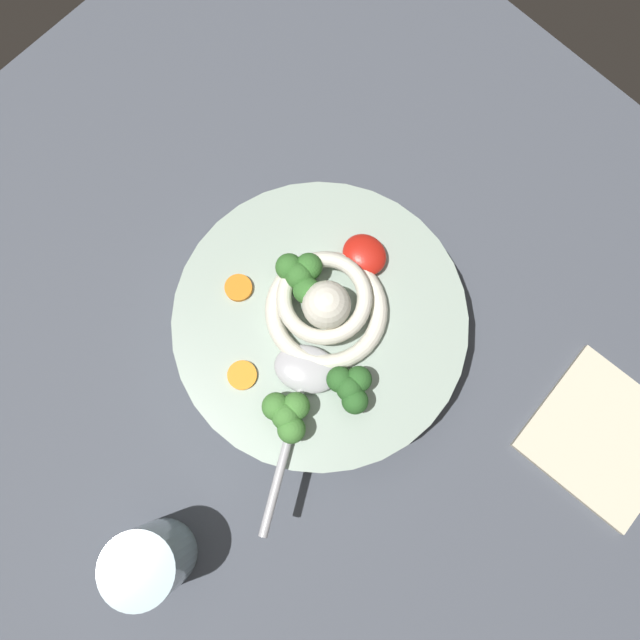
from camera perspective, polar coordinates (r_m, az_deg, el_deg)
table_slab at (r=66.72cm, az=-2.23°, el=-0.92°), size 91.38×91.38×3.65cm
soup_bowl at (r=61.25cm, az=-0.00°, el=-0.66°), size 27.99×27.99×6.85cm
noodle_pile at (r=56.71cm, az=0.54°, el=1.33°), size 12.59×12.34×5.06cm
soup_spoon at (r=56.26cm, az=-1.60°, el=-5.90°), size 11.49×16.62×1.60cm
chili_sauce_dollop at (r=58.83cm, az=4.12°, el=6.01°), size 4.35×3.92×1.96cm
broccoli_floret_near_spoon at (r=56.57cm, az=-1.83°, el=4.21°), size 4.99×4.29×3.94cm
broccoli_floret_beside_noodles at (r=54.76cm, az=2.84°, el=-6.20°), size 4.66×4.01×3.68cm
broccoli_floret_right at (r=54.46cm, az=-3.04°, el=-8.70°), size 4.88×4.20×3.86cm
carrot_slice_extra_b at (r=58.96cm, az=-7.52°, el=2.95°), size 2.61×2.61×0.58cm
carrot_slice_far at (r=57.37cm, az=-7.18°, el=-5.07°), size 2.73×2.73×0.43cm
drinking_glass at (r=61.49cm, az=-15.32°, el=-20.67°), size 6.61×6.61×9.42cm
folded_napkin at (r=69.30cm, az=24.67°, el=-9.78°), size 14.32×14.16×0.80cm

